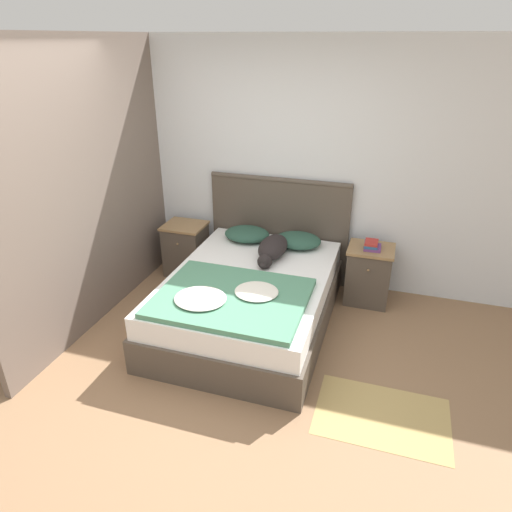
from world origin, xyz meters
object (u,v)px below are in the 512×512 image
object	(u,v)px
nightstand_right	(368,274)
nightstand_left	(186,249)
pillow_right	(298,240)
dog	(272,249)
book_stack	(372,245)
pillow_left	(247,234)
bed	(250,300)

from	to	relation	value
nightstand_right	nightstand_left	bearing A→B (deg)	180.00
pillow_right	dog	size ratio (longest dim) A/B	0.68
nightstand_left	dog	distance (m)	1.22
pillow_right	dog	distance (m)	0.37
nightstand_left	book_stack	size ratio (longest dim) A/B	3.17
pillow_right	dog	world-z (taller)	dog
nightstand_right	pillow_left	size ratio (longest dim) A/B	1.25
bed	nightstand_left	distance (m)	1.29
bed	book_stack	distance (m)	1.33
dog	pillow_right	bearing A→B (deg)	60.54
nightstand_right	pillow_right	bearing A→B (deg)	-178.38
pillow_left	book_stack	bearing A→B (deg)	-0.03
bed	nightstand_left	size ratio (longest dim) A/B	3.33
dog	book_stack	xyz separation A→B (m)	(0.93, 0.32, 0.02)
pillow_right	book_stack	world-z (taller)	book_stack
nightstand_left	book_stack	xyz separation A→B (m)	(2.06, -0.02, 0.34)
bed	pillow_left	bearing A→B (deg)	110.17
nightstand_right	book_stack	world-z (taller)	book_stack
pillow_left	dog	size ratio (longest dim) A/B	0.68
dog	pillow_left	bearing A→B (deg)	139.14
pillow_left	pillow_right	size ratio (longest dim) A/B	1.00
nightstand_left	book_stack	distance (m)	2.08
pillow_right	book_stack	bearing A→B (deg)	-0.05
nightstand_right	book_stack	size ratio (longest dim) A/B	3.17
pillow_left	nightstand_right	bearing A→B (deg)	0.93
pillow_left	dog	world-z (taller)	dog
bed	pillow_left	world-z (taller)	pillow_left
book_stack	bed	bearing A→B (deg)	-143.55
pillow_right	book_stack	distance (m)	0.75
nightstand_left	pillow_right	bearing A→B (deg)	-0.93
pillow_left	book_stack	size ratio (longest dim) A/B	2.54
bed	nightstand_right	world-z (taller)	nightstand_right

